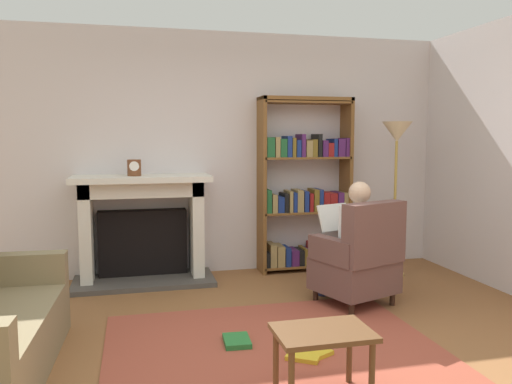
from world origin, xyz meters
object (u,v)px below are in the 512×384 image
floor_lamp (397,146)px  bookshelf (305,189)px  mantel_clock (134,168)px  armchair_reading (360,260)px  fireplace (143,226)px  side_table (323,341)px  seated_reader (351,236)px

floor_lamp → bookshelf: bearing=151.6°
mantel_clock → armchair_reading: bearing=-31.0°
fireplace → armchair_reading: size_ratio=1.50×
bookshelf → side_table: (-0.86, -2.84, -0.58)m
bookshelf → side_table: bookshelf is taller
fireplace → side_table: size_ratio=2.60×
side_table → fireplace: bearing=108.9°
armchair_reading → bookshelf: bearing=-106.4°
fireplace → bookshelf: size_ratio=0.73×
seated_reader → side_table: 1.88m
fireplace → bookshelf: bookshelf is taller
fireplace → seated_reader: 2.20m
fireplace → armchair_reading: bearing=-34.1°
fireplace → armchair_reading: fireplace is taller
fireplace → bookshelf: bearing=1.1°
bookshelf → seated_reader: 1.25m
armchair_reading → side_table: (-0.94, -1.52, -0.06)m
side_table → seated_reader: bearing=61.1°
bookshelf → side_table: 3.02m
floor_lamp → side_table: bearing=-126.5°
seated_reader → side_table: seated_reader is taller
mantel_clock → side_table: bearing=-69.0°
bookshelf → armchair_reading: (0.08, -1.32, -0.51)m
seated_reader → armchair_reading: bearing=90.0°
armchair_reading → fireplace: bearing=-53.9°
mantel_clock → floor_lamp: size_ratio=0.10×
bookshelf → side_table: bearing=-106.9°
fireplace → mantel_clock: mantel_clock is taller
floor_lamp → seated_reader: bearing=-139.1°
bookshelf → seated_reader: (0.04, -1.21, -0.32)m
bookshelf → floor_lamp: bookshelf is taller
fireplace → seated_reader: size_ratio=1.28×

